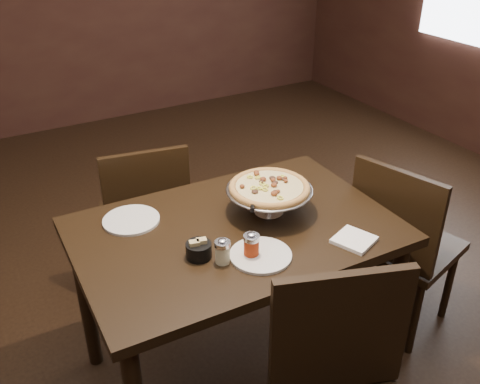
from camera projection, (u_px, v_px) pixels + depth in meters
room at (257, 81)px, 1.95m from camera, size 6.04×7.04×2.84m
dining_table at (236, 249)px, 2.24m from camera, size 1.32×0.90×0.81m
pizza_stand at (269, 188)px, 2.22m from camera, size 0.37×0.37×0.15m
parmesan_shaker at (223, 251)px, 1.96m from camera, size 0.06×0.06×0.10m
pepper_flake_shaker at (251, 245)px, 1.99m from camera, size 0.06×0.06×0.11m
packet_caddy at (199, 250)px, 1.99m from camera, size 0.10×0.10×0.08m
napkin_stack at (354, 240)px, 2.09m from camera, size 0.18×0.18×0.02m
plate_left at (131, 220)px, 2.22m from camera, size 0.24×0.24×0.01m
plate_near at (261, 255)px, 2.01m from camera, size 0.24×0.24×0.01m
serving_spatula at (253, 203)px, 2.12m from camera, size 0.16×0.16×0.02m
chair_far at (146, 215)px, 2.84m from camera, size 0.50×0.50×0.93m
chair_side at (402, 242)px, 2.60m from camera, size 0.55×0.55×0.96m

